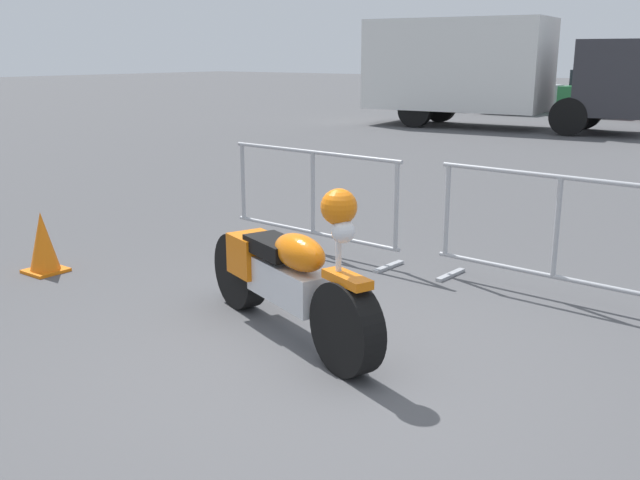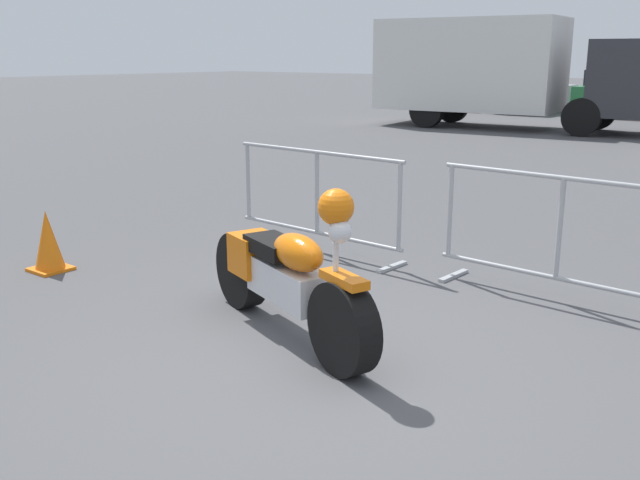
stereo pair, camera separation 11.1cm
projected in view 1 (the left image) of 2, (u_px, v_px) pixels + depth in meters
The scene contains 9 objects.
ground_plane at pixel (315, 371), 4.69m from camera, with size 120.00×120.00×0.00m, color #4C4C4F.
motorcycle at pixel (287, 276), 5.17m from camera, with size 2.07×0.91×1.21m.
crowd_barrier_near at pixel (313, 200), 7.43m from camera, with size 2.19×0.56×1.07m.
crowd_barrier_far at pixel (556, 236), 5.94m from camera, with size 2.19×0.56×1.07m.
box_truck at pixel (488, 68), 19.81m from camera, with size 7.89×3.04×2.98m.
parked_car_tan at pixel (458, 88), 27.54m from camera, with size 1.77×4.31×1.46m.
parked_car_silver at pixel (521, 92), 25.73m from camera, with size 1.68×4.08×1.38m.
parked_car_green at pixel (604, 91), 24.72m from camera, with size 1.83×4.45×1.51m.
traffic_cone at pixel (43, 243), 6.75m from camera, with size 0.34×0.34×0.59m.
Camera 1 is at (2.61, -3.44, 2.03)m, focal length 40.00 mm.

